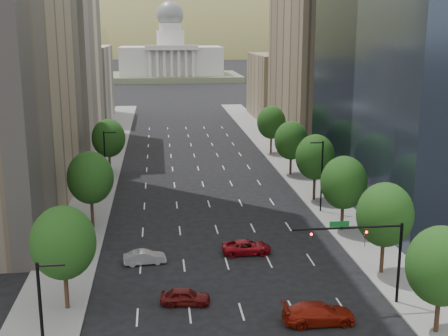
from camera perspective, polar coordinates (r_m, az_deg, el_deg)
name	(u,v)px	position (r m, az deg, el deg)	size (l,w,h in m)	color
sidewalk_left	(88,207)	(76.64, -13.13, -3.75)	(6.00, 200.00, 0.15)	slate
sidewalk_right	(325,199)	(79.13, 9.78, -3.04)	(6.00, 200.00, 0.15)	slate
midrise_cream_left	(57,54)	(117.37, -15.93, 10.61)	(14.00, 30.00, 35.00)	beige
filler_left	(81,83)	(150.53, -13.74, 8.01)	(14.00, 26.00, 18.00)	beige
parking_tan_right	(318,67)	(117.25, 9.14, 9.72)	(14.00, 30.00, 30.00)	#8C7759
filler_right	(282,86)	(149.77, 5.66, 7.91)	(14.00, 26.00, 16.00)	#8C7759
tree_right_0	(442,266)	(46.07, 20.43, -8.93)	(5.20, 5.20, 8.39)	#382316
tree_right_1	(385,215)	(55.34, 15.39, -4.42)	(5.20, 5.20, 8.75)	#382316
tree_right_2	(344,183)	(66.19, 11.58, -1.41)	(5.20, 5.20, 8.61)	#382316
tree_right_3	(315,157)	(77.30, 8.88, 1.05)	(5.20, 5.20, 8.89)	#382316
tree_right_4	(291,140)	(90.68, 6.56, 2.68)	(5.20, 5.20, 8.46)	#382316
tree_right_5	(271,122)	(106.05, 4.64, 4.44)	(5.20, 5.20, 8.75)	#382316
tree_left_0	(63,243)	(48.34, -15.38, -7.03)	(5.20, 5.20, 8.75)	#382316
tree_left_1	(90,178)	(67.24, -12.88, -0.93)	(5.20, 5.20, 8.97)	#382316
tree_left_2	(109,138)	(92.60, -11.17, 2.87)	(5.20, 5.20, 8.68)	#382316
streetlight_rn	(321,174)	(72.70, 9.45, -0.60)	(1.70, 0.20, 9.00)	black
streetlight_ls	(43,328)	(37.79, -17.20, -14.64)	(1.70, 0.20, 9.00)	black
streetlight_ln	(106,162)	(80.02, -11.46, 0.60)	(1.70, 0.20, 9.00)	black
traffic_signal	(371,246)	(49.03, 14.13, -7.38)	(9.12, 0.40, 7.38)	black
capitol	(171,60)	(262.91, -5.19, 10.40)	(60.00, 40.00, 35.20)	#596647
foothills	(197,87)	(616.46, -2.67, 7.84)	(720.00, 413.00, 263.00)	olive
car_red_near	(319,313)	(47.15, 9.21, -13.79)	(2.29, 5.63, 1.63)	maroon
car_maroon	(185,297)	(49.54, -3.79, -12.38)	(1.66, 4.13, 1.41)	#4F0E0D
car_silver	(145,257)	(57.84, -7.73, -8.60)	(1.43, 4.09, 1.35)	#A1A0A6
car_red_far	(247,247)	(59.81, 2.23, -7.70)	(2.30, 4.99, 1.39)	maroon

